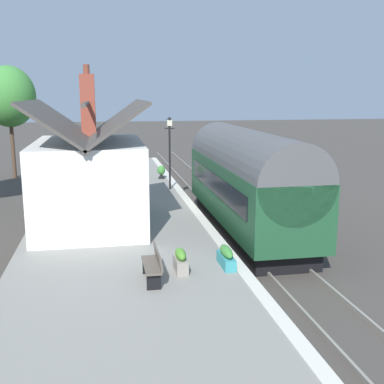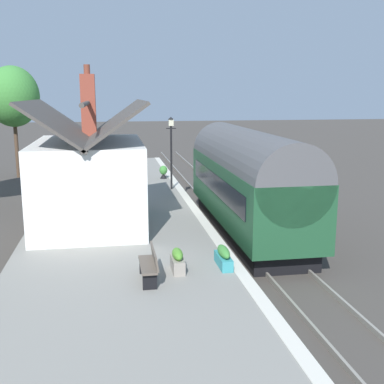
% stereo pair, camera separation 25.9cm
% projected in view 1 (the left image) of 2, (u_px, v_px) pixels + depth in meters
% --- Properties ---
extents(ground_plane, '(160.00, 160.00, 0.00)m').
position_uv_depth(ground_plane, '(217.00, 224.00, 21.36)').
color(ground_plane, '#423D38').
extents(platform, '(32.00, 6.71, 0.92)m').
position_uv_depth(platform, '(119.00, 219.00, 20.49)').
color(platform, gray).
rests_on(platform, ground).
extents(platform_edge_coping, '(32.00, 0.36, 0.02)m').
position_uv_depth(platform_edge_coping, '(191.00, 205.00, 20.96)').
color(platform_edge_coping, beige).
rests_on(platform_edge_coping, platform).
extents(rail_near, '(52.00, 0.08, 0.14)m').
position_uv_depth(rail_near, '(252.00, 221.00, 21.63)').
color(rail_near, gray).
rests_on(rail_near, ground).
extents(rail_far, '(52.00, 0.08, 0.14)m').
position_uv_depth(rail_far, '(221.00, 223.00, 21.38)').
color(rail_far, gray).
rests_on(rail_far, ground).
extents(train, '(10.76, 2.73, 4.32)m').
position_uv_depth(train, '(247.00, 181.00, 19.70)').
color(train, black).
rests_on(train, ground).
extents(station_building, '(6.18, 4.13, 5.92)m').
position_uv_depth(station_building, '(90.00, 180.00, 17.65)').
color(station_building, white).
rests_on(station_building, platform).
extents(bench_platform_end, '(1.40, 0.44, 0.88)m').
position_uv_depth(bench_platform_end, '(130.00, 169.00, 27.84)').
color(bench_platform_end, brown).
rests_on(bench_platform_end, platform).
extents(bench_by_lamp, '(1.40, 0.44, 0.88)m').
position_uv_depth(bench_by_lamp, '(154.00, 264.00, 12.44)').
color(bench_by_lamp, brown).
rests_on(bench_by_lamp, platform).
extents(planter_by_door, '(0.69, 0.69, 1.00)m').
position_uv_depth(planter_by_door, '(126.00, 177.00, 25.14)').
color(planter_by_door, teal).
rests_on(planter_by_door, platform).
extents(planter_edge_far, '(1.09, 0.32, 0.58)m').
position_uv_depth(planter_edge_far, '(226.00, 257.00, 13.57)').
color(planter_edge_far, teal).
rests_on(planter_edge_far, platform).
extents(planter_edge_near, '(0.46, 0.46, 0.75)m').
position_uv_depth(planter_edge_near, '(161.00, 172.00, 27.48)').
color(planter_edge_near, black).
rests_on(planter_edge_near, platform).
extents(planter_corner_building, '(0.85, 0.32, 0.64)m').
position_uv_depth(planter_corner_building, '(181.00, 261.00, 13.17)').
color(planter_corner_building, gray).
rests_on(planter_corner_building, platform).
extents(lamp_post_platform, '(0.32, 0.50, 3.69)m').
position_uv_depth(lamp_post_platform, '(170.00, 139.00, 24.01)').
color(lamp_post_platform, black).
rests_on(lamp_post_platform, platform).
extents(tree_distant, '(3.90, 3.51, 7.58)m').
position_uv_depth(tree_distant, '(9.00, 97.00, 32.02)').
color(tree_distant, '#4C3828').
rests_on(tree_distant, ground).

